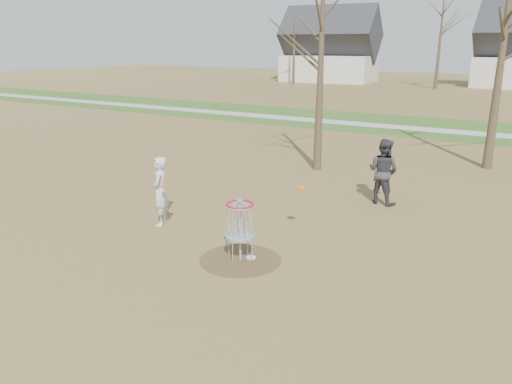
# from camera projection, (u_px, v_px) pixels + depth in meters

# --- Properties ---
(ground) EXTENTS (160.00, 160.00, 0.00)m
(ground) POSITION_uv_depth(u_px,v_px,m) (240.00, 260.00, 10.93)
(ground) COLOR brown
(ground) RESTS_ON ground
(green_band) EXTENTS (160.00, 8.00, 0.01)m
(green_band) POSITION_uv_depth(u_px,v_px,m) (441.00, 128.00, 28.19)
(green_band) COLOR #2D5119
(green_band) RESTS_ON ground
(footpath) EXTENTS (160.00, 1.50, 0.01)m
(footpath) POSITION_uv_depth(u_px,v_px,m) (437.00, 130.00, 27.37)
(footpath) COLOR #9E9E99
(footpath) RESTS_ON green_band
(dirt_circle) EXTENTS (1.80, 1.80, 0.01)m
(dirt_circle) POSITION_uv_depth(u_px,v_px,m) (240.00, 260.00, 10.93)
(dirt_circle) COLOR #47331E
(dirt_circle) RESTS_ON ground
(player_standing) EXTENTS (0.69, 0.79, 1.81)m
(player_standing) POSITION_uv_depth(u_px,v_px,m) (160.00, 191.00, 12.85)
(player_standing) COLOR silver
(player_standing) RESTS_ON ground
(player_throwing) EXTENTS (1.08, 0.92, 1.94)m
(player_throwing) POSITION_uv_depth(u_px,v_px,m) (383.00, 171.00, 14.60)
(player_throwing) COLOR #343237
(player_throwing) RESTS_ON ground
(disc_grounded) EXTENTS (0.22, 0.22, 0.02)m
(disc_grounded) POSITION_uv_depth(u_px,v_px,m) (251.00, 258.00, 11.01)
(disc_grounded) COLOR silver
(disc_grounded) RESTS_ON dirt_circle
(discs_in_play) EXTENTS (3.31, 1.61, 0.15)m
(discs_in_play) POSITION_uv_depth(u_px,v_px,m) (235.00, 187.00, 12.17)
(discs_in_play) COLOR orange
(discs_in_play) RESTS_ON ground
(disc_golf_basket) EXTENTS (0.64, 0.64, 1.35)m
(disc_golf_basket) POSITION_uv_depth(u_px,v_px,m) (240.00, 221.00, 10.67)
(disc_golf_basket) COLOR #9EA3AD
(disc_golf_basket) RESTS_ON ground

